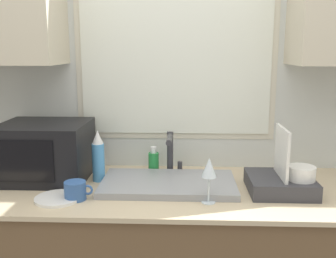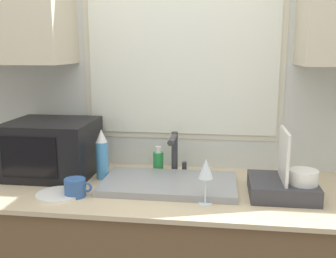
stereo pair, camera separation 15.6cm
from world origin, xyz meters
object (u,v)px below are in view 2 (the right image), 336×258
at_px(faucet, 175,150).
at_px(mug_near_sink, 75,188).
at_px(wine_glass, 206,170).
at_px(dish_rack, 285,184).
at_px(spray_bottle, 102,155).
at_px(microwave, 52,148).
at_px(soap_bottle, 158,161).

height_order(faucet, mug_near_sink, faucet).
bearing_deg(faucet, wine_glass, -64.94).
relative_size(dish_rack, spray_bottle, 1.17).
xyz_separation_m(spray_bottle, mug_near_sink, (-0.05, -0.24, -0.08)).
relative_size(microwave, spray_bottle, 1.68).
distance_m(microwave, mug_near_sink, 0.37).
xyz_separation_m(spray_bottle, soap_bottle, (0.25, 0.14, -0.06)).
bearing_deg(faucet, soap_bottle, 159.02).
distance_m(microwave, dish_rack, 1.13).
relative_size(microwave, mug_near_sink, 3.41).
bearing_deg(soap_bottle, microwave, -168.39).
distance_m(faucet, wine_glass, 0.40).
xyz_separation_m(microwave, mug_near_sink, (0.22, -0.28, -0.10)).
relative_size(faucet, dish_rack, 0.74).
relative_size(spray_bottle, wine_glass, 1.29).
bearing_deg(soap_bottle, faucet, -20.98).
height_order(soap_bottle, mug_near_sink, soap_bottle).
height_order(microwave, dish_rack, dish_rack).
bearing_deg(soap_bottle, wine_glass, -56.87).
xyz_separation_m(faucet, spray_bottle, (-0.34, -0.10, -0.01)).
bearing_deg(faucet, spray_bottle, -163.00).
bearing_deg(wine_glass, faucet, 115.06).
bearing_deg(spray_bottle, wine_glass, -26.63).
distance_m(dish_rack, soap_bottle, 0.65).
bearing_deg(wine_glass, spray_bottle, 153.37).
bearing_deg(soap_bottle, mug_near_sink, -127.89).
bearing_deg(wine_glass, mug_near_sink, 178.82).
bearing_deg(wine_glass, soap_bottle, 123.13).
relative_size(microwave, soap_bottle, 3.05).
bearing_deg(microwave, spray_bottle, -6.81).
height_order(microwave, soap_bottle, microwave).
bearing_deg(dish_rack, wine_glass, -157.65).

